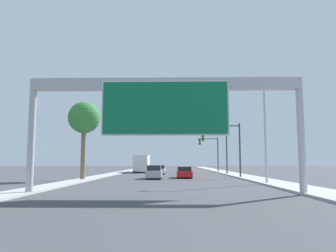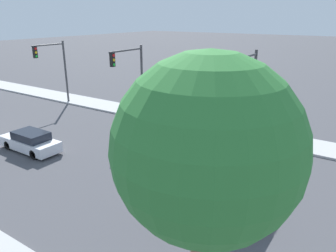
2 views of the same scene
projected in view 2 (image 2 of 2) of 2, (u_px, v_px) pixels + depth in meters
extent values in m
cube|color=#B1B1B1|center=(64.00, 97.00, 36.73)|extent=(3.00, 120.00, 0.15)
cube|color=#A5A8AD|center=(208.00, 203.00, 15.22)|extent=(1.70, 4.78, 0.78)
cube|color=#1E232D|center=(213.00, 191.00, 14.87)|extent=(1.50, 2.48, 0.59)
cylinder|color=black|center=(173.00, 205.00, 15.49)|extent=(0.22, 0.64, 0.64)
cylinder|color=black|center=(188.00, 191.00, 16.66)|extent=(0.22, 0.64, 0.64)
cylinder|color=black|center=(231.00, 226.00, 13.94)|extent=(0.22, 0.64, 0.64)
cylinder|color=black|center=(244.00, 210.00, 15.11)|extent=(0.22, 0.64, 0.64)
cube|color=silver|center=(30.00, 143.00, 22.35)|extent=(1.73, 4.64, 0.70)
cube|color=#1E232D|center=(31.00, 136.00, 22.03)|extent=(1.52, 2.41, 0.53)
cylinder|color=black|center=(8.00, 145.00, 22.58)|extent=(0.22, 0.64, 0.64)
cylinder|color=black|center=(28.00, 139.00, 23.76)|extent=(0.22, 0.64, 0.64)
cylinder|color=black|center=(34.00, 155.00, 21.07)|extent=(0.22, 0.64, 0.64)
cylinder|color=black|center=(53.00, 147.00, 22.26)|extent=(0.22, 0.64, 0.64)
cube|color=red|center=(206.00, 166.00, 18.99)|extent=(1.81, 4.59, 0.67)
cube|color=#1E232D|center=(210.00, 158.00, 18.68)|extent=(1.59, 2.39, 0.52)
cylinder|color=black|center=(178.00, 168.00, 19.17)|extent=(0.22, 0.64, 0.64)
cylinder|color=black|center=(192.00, 159.00, 20.42)|extent=(0.22, 0.64, 0.64)
cylinder|color=black|center=(223.00, 181.00, 17.68)|extent=(0.22, 0.64, 0.64)
cylinder|color=black|center=(234.00, 170.00, 18.93)|extent=(0.22, 0.64, 0.64)
cylinder|color=#3D3D3F|center=(253.00, 97.00, 23.36)|extent=(0.20, 0.20, 6.61)
cylinder|color=#3D3D3F|center=(243.00, 58.00, 20.52)|extent=(4.77, 0.14, 0.14)
cube|color=black|center=(230.00, 71.00, 19.12)|extent=(0.35, 0.28, 1.05)
cylinder|color=red|center=(233.00, 65.00, 18.93)|extent=(0.22, 0.04, 0.22)
cylinder|color=yellow|center=(232.00, 71.00, 19.04)|extent=(0.22, 0.04, 0.22)
cylinder|color=green|center=(232.00, 77.00, 19.15)|extent=(0.22, 0.04, 0.22)
cylinder|color=#3D3D3F|center=(142.00, 83.00, 28.63)|extent=(0.20, 0.20, 6.46)
cylinder|color=#3D3D3F|center=(126.00, 50.00, 26.16)|extent=(3.90, 0.14, 0.14)
cube|color=black|center=(112.00, 60.00, 25.05)|extent=(0.35, 0.28, 1.05)
cylinder|color=red|center=(114.00, 55.00, 24.85)|extent=(0.22, 0.04, 0.22)
cylinder|color=yellow|center=(114.00, 60.00, 24.97)|extent=(0.22, 0.04, 0.22)
cylinder|color=green|center=(114.00, 65.00, 25.08)|extent=(0.22, 0.04, 0.22)
cylinder|color=#3D3D3F|center=(66.00, 72.00, 33.88)|extent=(0.20, 0.20, 6.41)
cylinder|color=#3D3D3F|center=(48.00, 45.00, 31.54)|extent=(3.58, 0.14, 0.14)
cube|color=black|center=(35.00, 52.00, 30.54)|extent=(0.35, 0.28, 1.05)
cylinder|color=red|center=(36.00, 49.00, 30.34)|extent=(0.22, 0.04, 0.22)
cylinder|color=yellow|center=(36.00, 52.00, 30.46)|extent=(0.22, 0.04, 0.22)
cylinder|color=green|center=(37.00, 56.00, 30.57)|extent=(0.22, 0.04, 0.22)
sphere|color=#337F38|center=(207.00, 148.00, 5.65)|extent=(3.38, 3.38, 3.38)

